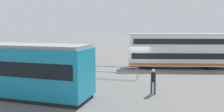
# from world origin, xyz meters

# --- Properties ---
(ground_plane) EXTENTS (160.00, 160.00, 0.00)m
(ground_plane) POSITION_xyz_m (0.00, 0.00, 0.00)
(ground_plane) COLOR slate
(double_decker_bus) EXTENTS (11.61, 4.37, 3.86)m
(double_decker_bus) POSITION_xyz_m (-4.37, -2.10, 1.98)
(double_decker_bus) COLOR silver
(double_decker_bus) RESTS_ON ground
(pedestrian_near_railing) EXTENTS (0.38, 0.38, 1.73)m
(pedestrian_near_railing) POSITION_xyz_m (5.43, 5.65, 1.00)
(pedestrian_near_railing) COLOR black
(pedestrian_near_railing) RESTS_ON ground
(pedestrian_crossing) EXTENTS (0.36, 0.34, 1.74)m
(pedestrian_crossing) POSITION_xyz_m (-1.94, 8.84, 1.00)
(pedestrian_crossing) COLOR #33384C
(pedestrian_crossing) RESTS_ON ground
(pedestrian_railing) EXTENTS (8.61, 0.48, 1.08)m
(pedestrian_railing) POSITION_xyz_m (3.84, 4.56, 0.74)
(pedestrian_railing) COLOR gray
(pedestrian_railing) RESTS_ON ground
(info_sign) EXTENTS (1.00, 0.20, 2.49)m
(info_sign) POSITION_xyz_m (8.28, 4.30, 1.71)
(info_sign) COLOR slate
(info_sign) RESTS_ON ground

